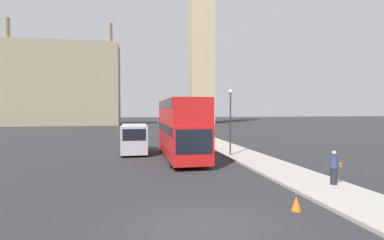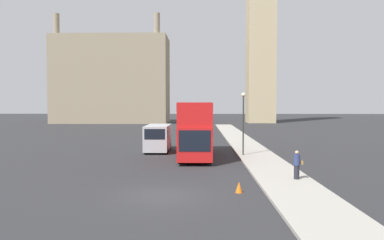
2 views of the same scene
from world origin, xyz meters
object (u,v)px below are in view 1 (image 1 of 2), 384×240
clock_tower (201,10)px  white_van (134,138)px  pedestrian (334,168)px  red_double_decker_bus (181,126)px  street_lamp (230,111)px

clock_tower → white_van: size_ratio=11.44×
pedestrian → red_double_decker_bus: bearing=120.5°
white_van → street_lamp: (7.54, -3.36, 2.31)m
clock_tower → street_lamp: 65.00m
clock_tower → white_van: (-18.20, -54.51, -29.92)m
white_van → red_double_decker_bus: bearing=-44.0°
pedestrian → street_lamp: (-1.90, 10.06, 2.66)m
clock_tower → pedestrian: clock_tower is taller
white_van → clock_tower: bearing=71.5°
pedestrian → street_lamp: street_lamp is taller
white_van → pedestrian: white_van is taller
white_van → street_lamp: size_ratio=1.02×
red_double_decker_bus → street_lamp: bearing=1.1°
clock_tower → street_lamp: bearing=-100.4°
white_van → street_lamp: street_lamp is taller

